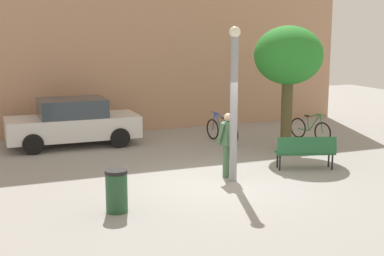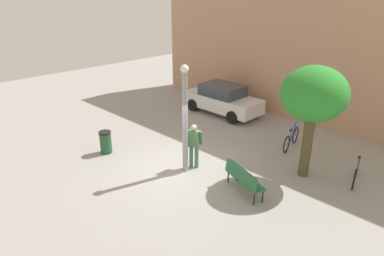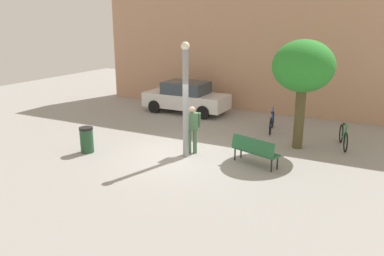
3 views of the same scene
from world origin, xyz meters
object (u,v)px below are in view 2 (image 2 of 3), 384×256
at_px(plaza_tree, 314,96).
at_px(bicycle_green, 356,171).
at_px(parked_car_white, 222,99).
at_px(bicycle_blue, 291,139).
at_px(park_bench, 243,178).
at_px(lamppost, 185,117).
at_px(trash_bin, 106,142).
at_px(person_by_lamppost, 194,143).

bearing_deg(plaza_tree, bicycle_green, 29.13).
bearing_deg(parked_car_white, bicycle_green, -15.88).
bearing_deg(bicycle_blue, parked_car_white, 164.87).
height_order(plaza_tree, bicycle_green, plaza_tree).
relative_size(plaza_tree, bicycle_green, 2.19).
distance_m(park_bench, plaza_tree, 3.47).
relative_size(lamppost, trash_bin, 4.23).
height_order(bicycle_blue, parked_car_white, parked_car_white).
relative_size(lamppost, person_by_lamppost, 2.30).
xyz_separation_m(bicycle_blue, bicycle_green, (2.91, -0.89, 0.00)).
bearing_deg(parked_car_white, person_by_lamppost, -60.03).
height_order(park_bench, bicycle_green, bicycle_green).
distance_m(plaza_tree, parked_car_white, 7.19).
xyz_separation_m(park_bench, plaza_tree, (0.85, 2.40, 2.36)).
xyz_separation_m(lamppost, park_bench, (2.33, 0.27, -1.52)).
bearing_deg(bicycle_blue, trash_bin, -132.02).
bearing_deg(bicycle_green, park_bench, -125.81).
bearing_deg(lamppost, parked_car_white, 117.90).
relative_size(lamppost, park_bench, 2.30).
xyz_separation_m(lamppost, bicycle_blue, (1.74, 4.39, -1.68)).
height_order(lamppost, plaza_tree, plaza_tree).
xyz_separation_m(lamppost, plaza_tree, (3.18, 2.67, 0.84)).
relative_size(bicycle_green, trash_bin, 1.95).
distance_m(park_bench, parked_car_white, 7.59).
distance_m(person_by_lamppost, bicycle_green, 5.58).
relative_size(plaza_tree, bicycle_blue, 2.16).
xyz_separation_m(lamppost, trash_bin, (-3.29, -1.19, -1.61)).
distance_m(parked_car_white, trash_bin, 6.88).
distance_m(plaza_tree, trash_bin, 7.93).
relative_size(lamppost, parked_car_white, 0.91).
relative_size(bicycle_green, parked_car_white, 0.42).
xyz_separation_m(plaza_tree, parked_car_white, (-6.18, 3.00, -2.13)).
height_order(bicycle_blue, bicycle_green, same).
xyz_separation_m(lamppost, person_by_lamppost, (0.04, 0.40, -1.10)).
relative_size(park_bench, plaza_tree, 0.43).
height_order(person_by_lamppost, park_bench, person_by_lamppost).
distance_m(plaza_tree, bicycle_blue, 3.37).
distance_m(lamppost, bicycle_green, 6.05).
relative_size(person_by_lamppost, parked_car_white, 0.40).
distance_m(park_bench, bicycle_blue, 4.16).
xyz_separation_m(bicycle_green, parked_car_white, (-7.65, 2.18, 0.39)).
height_order(person_by_lamppost, trash_bin, person_by_lamppost).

